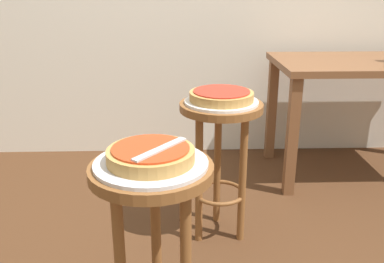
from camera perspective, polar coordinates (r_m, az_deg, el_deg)
The scene contains 8 objects.
stool_foreground at distance 1.37m, azimuth -5.28°, elevation -11.33°, with size 0.38×0.38×0.68m.
serving_plate_foreground at distance 1.29m, azimuth -5.53°, elevation -4.30°, with size 0.35×0.35×0.01m, color silver.
pizza_foreground at distance 1.28m, azimuth -5.57°, elevation -3.13°, with size 0.27×0.27×0.05m.
stool_middle at distance 1.99m, azimuth 3.84°, elevation -1.09°, with size 0.38×0.38×0.68m.
serving_plate_middle at distance 1.93m, azimuth 3.97°, elevation 4.00°, with size 0.34×0.34×0.01m, color silver.
pizza_middle at distance 1.93m, azimuth 3.99°, elevation 4.82°, with size 0.29×0.29×0.05m.
dining_table at distance 2.84m, azimuth 22.12°, elevation 6.54°, with size 1.10×0.66×0.75m.
pizza_server_knife at distance 1.25m, azimuth -4.29°, elevation -2.35°, with size 0.22×0.02×0.01m, color silver.
Camera 1 is at (-0.11, -1.37, 1.21)m, focal length 39.68 mm.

